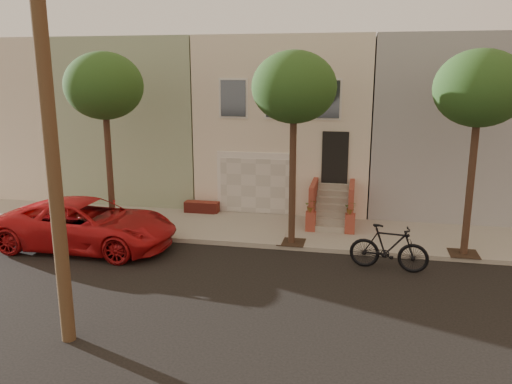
# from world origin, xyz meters

# --- Properties ---
(ground) EXTENTS (90.00, 90.00, 0.00)m
(ground) POSITION_xyz_m (0.00, 0.00, 0.00)
(ground) COLOR black
(ground) RESTS_ON ground
(sidewalk) EXTENTS (40.00, 3.70, 0.15)m
(sidewalk) POSITION_xyz_m (0.00, 5.35, 0.07)
(sidewalk) COLOR gray
(sidewalk) RESTS_ON ground
(house_row) EXTENTS (33.10, 11.70, 7.00)m
(house_row) POSITION_xyz_m (0.00, 11.19, 3.64)
(house_row) COLOR beige
(house_row) RESTS_ON sidewalk
(tree_left) EXTENTS (2.70, 2.57, 6.30)m
(tree_left) POSITION_xyz_m (-5.50, 3.90, 5.26)
(tree_left) COLOR #2D2116
(tree_left) RESTS_ON sidewalk
(tree_mid) EXTENTS (2.70, 2.57, 6.30)m
(tree_mid) POSITION_xyz_m (1.00, 3.90, 5.26)
(tree_mid) COLOR #2D2116
(tree_mid) RESTS_ON sidewalk
(tree_right) EXTENTS (2.70, 2.57, 6.30)m
(tree_right) POSITION_xyz_m (6.50, 3.90, 5.26)
(tree_right) COLOR #2D2116
(tree_right) RESTS_ON sidewalk
(pickup_truck) EXTENTS (5.97, 2.84, 1.65)m
(pickup_truck) POSITION_xyz_m (-5.67, 2.43, 0.82)
(pickup_truck) COLOR red
(pickup_truck) RESTS_ON ground
(motorcycle) EXTENTS (2.38, 0.97, 1.39)m
(motorcycle) POSITION_xyz_m (4.10, 2.43, 0.69)
(motorcycle) COLOR black
(motorcycle) RESTS_ON ground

